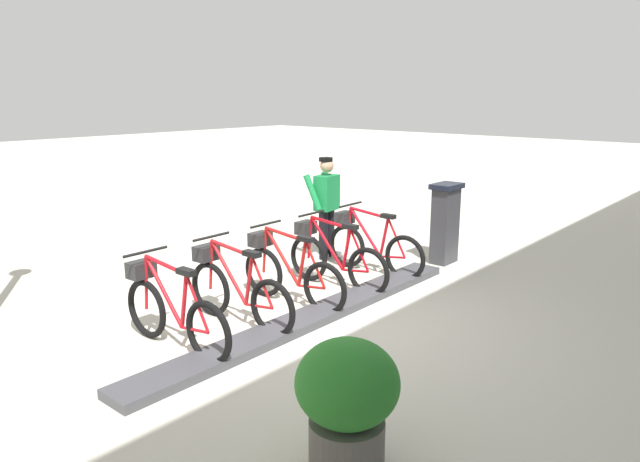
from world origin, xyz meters
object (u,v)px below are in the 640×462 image
bike_docked_1 (333,257)px  planter_bush (347,397)px  bike_docked_0 (371,245)px  bike_docked_2 (288,272)px  worker_near_rack (326,204)px  bike_docked_4 (171,310)px  payment_kiosk (445,222)px  bike_docked_3 (235,289)px

bike_docked_1 → planter_bush: (-2.66, 3.07, 0.11)m
bike_docked_0 → bike_docked_2: 1.80m
bike_docked_2 → planter_bush: bike_docked_2 is taller
bike_docked_0 → planter_bush: bike_docked_0 is taller
bike_docked_2 → worker_near_rack: (1.00, -1.94, 0.48)m
bike_docked_0 → bike_docked_2: (0.00, 1.80, 0.00)m
bike_docked_4 → worker_near_rack: 3.90m
bike_docked_4 → planter_bush: bearing=171.9°
bike_docked_2 → planter_bush: (-2.66, 2.17, 0.11)m
bike_docked_0 → bike_docked_1: 0.90m
payment_kiosk → planter_bush: payment_kiosk is taller
bike_docked_1 → bike_docked_2: 0.90m
bike_docked_2 → planter_bush: 3.44m
bike_docked_2 → worker_near_rack: worker_near_rack is taller
payment_kiosk → bike_docked_3: 3.94m
bike_docked_1 → bike_docked_2: same height
planter_bush → bike_docked_4: bearing=-8.1°
bike_docked_3 → planter_bush: 2.95m
payment_kiosk → bike_docked_3: size_ratio=0.74×
payment_kiosk → bike_docked_4: size_ratio=0.74×
bike_docked_3 → planter_bush: bearing=154.4°
bike_docked_1 → bike_docked_4: size_ratio=1.00×
bike_docked_0 → worker_near_rack: bearing=-8.2°
worker_near_rack → payment_kiosk: bearing=-146.1°
bike_docked_2 → bike_docked_4: same height
bike_docked_1 → bike_docked_4: bearing=90.0°
bike_docked_1 → worker_near_rack: (1.00, -1.04, 0.48)m
bike_docked_0 → bike_docked_3: bearing=90.0°
planter_bush → bike_docked_0: bearing=-56.2°
bike_docked_4 → planter_bush: size_ratio=1.77×
worker_near_rack → bike_docked_4: bearing=105.0°
bike_docked_1 → planter_bush: size_ratio=1.77×
bike_docked_2 → payment_kiosk: bearing=-100.8°
bike_docked_1 → worker_near_rack: worker_near_rack is taller
bike_docked_0 → bike_docked_3: same height
worker_near_rack → planter_bush: worker_near_rack is taller
bike_docked_3 → bike_docked_4: size_ratio=1.00×
payment_kiosk → bike_docked_1: size_ratio=0.74×
payment_kiosk → bike_docked_0: (0.57, 1.20, -0.24)m
payment_kiosk → bike_docked_1: bearing=74.8°
bike_docked_0 → worker_near_rack: 1.12m
bike_docked_1 → worker_near_rack: 1.52m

